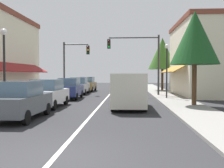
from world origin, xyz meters
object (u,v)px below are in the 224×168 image
parked_car_distant_left (87,84)px  street_lamp_right_mid (167,62)px  parked_car_nearest_left (21,100)px  tree_right_far (162,54)px  parked_car_third_left (70,89)px  traffic_signal_left_corner (73,60)px  parked_car_far_left (79,86)px  tree_right_near (195,38)px  van_in_lane (129,89)px  street_lamp_left_near (4,55)px  parked_car_second_left (48,93)px  traffic_signal_mast_arm (141,54)px

parked_car_distant_left → street_lamp_right_mid: bearing=-49.2°
parked_car_nearest_left → tree_right_far: tree_right_far is taller
parked_car_third_left → parked_car_nearest_left: bearing=-91.6°
tree_right_far → traffic_signal_left_corner: bearing=-150.7°
parked_car_third_left → tree_right_far: size_ratio=0.63×
tree_right_far → parked_car_far_left: bearing=-149.6°
parked_car_nearest_left → tree_right_near: (9.18, 5.29, 3.51)m
parked_car_far_left → street_lamp_right_mid: (8.32, -5.27, 2.21)m
parked_car_far_left → tree_right_near: tree_right_near is taller
parked_car_far_left → van_in_lane: (5.12, -11.02, 0.27)m
parked_car_distant_left → street_lamp_left_near: street_lamp_left_near is taller
parked_car_far_left → traffic_signal_left_corner: size_ratio=0.76×
parked_car_nearest_left → traffic_signal_left_corner: bearing=93.7°
parked_car_second_left → traffic_signal_left_corner: bearing=95.1°
street_lamp_right_mid → tree_right_far: (1.07, 10.78, 1.55)m
van_in_lane → tree_right_far: size_ratio=0.79×
van_in_lane → traffic_signal_left_corner: 12.56m
parked_car_nearest_left → parked_car_far_left: size_ratio=1.00×
street_lamp_left_near → street_lamp_right_mid: bearing=37.3°
parked_car_second_left → tree_right_far: size_ratio=0.63×
traffic_signal_mast_arm → parked_car_second_left: bearing=-124.8°
parked_car_nearest_left → traffic_signal_mast_arm: traffic_signal_mast_arm is taller
parked_car_distant_left → street_lamp_right_mid: size_ratio=0.91×
street_lamp_left_near → tree_right_far: tree_right_far is taller
traffic_signal_mast_arm → tree_right_near: (2.98, -8.16, 0.42)m
parked_car_third_left → parked_car_distant_left: (-0.02, 9.97, 0.00)m
parked_car_nearest_left → parked_car_second_left: (-0.08, 4.40, 0.00)m
parked_car_nearest_left → parked_car_distant_left: bearing=90.6°
van_in_lane → traffic_signal_mast_arm: size_ratio=0.89×
parked_car_nearest_left → tree_right_far: bearing=66.9°
parked_car_far_left → street_lamp_left_near: size_ratio=0.89×
parked_car_second_left → parked_car_far_left: 11.07m
traffic_signal_mast_arm → street_lamp_left_near: traffic_signal_mast_arm is taller
van_in_lane → tree_right_far: 17.42m
parked_car_third_left → traffic_signal_left_corner: 5.97m
traffic_signal_mast_arm → parked_car_far_left: bearing=162.3°
parked_car_far_left → parked_car_distant_left: (0.16, 4.58, 0.00)m
van_in_lane → traffic_signal_mast_arm: traffic_signal_mast_arm is taller
parked_car_nearest_left → street_lamp_right_mid: 13.25m
street_lamp_left_near → street_lamp_right_mid: (10.12, 7.71, -0.03)m
parked_car_distant_left → street_lamp_left_near: 17.81m
parked_car_third_left → tree_right_near: 10.90m
parked_car_distant_left → parked_car_second_left: bearing=-89.2°
parked_car_distant_left → parked_car_nearest_left: bearing=-88.9°
van_in_lane → street_lamp_left_near: (-6.92, -1.96, 1.98)m
parked_car_far_left → traffic_signal_mast_arm: traffic_signal_mast_arm is taller
parked_car_second_left → tree_right_near: (9.26, 0.89, 3.51)m
parked_car_second_left → parked_car_far_left: (-0.06, 11.07, 0.00)m
traffic_signal_mast_arm → parked_car_nearest_left: bearing=-114.8°
parked_car_distant_left → van_in_lane: size_ratio=0.80×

